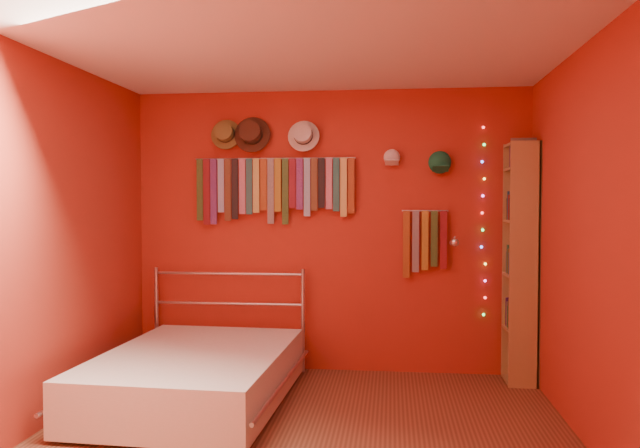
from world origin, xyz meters
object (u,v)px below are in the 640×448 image
at_px(reading_lamp, 454,242).
at_px(bed, 196,375).
at_px(bookshelf, 525,261).
at_px(tie_rack, 272,186).

relative_size(reading_lamp, bed, 0.16).
distance_m(bookshelf, bed, 2.81).
distance_m(tie_rack, bookshelf, 2.26).
xyz_separation_m(bookshelf, bed, (-2.56, -0.84, -0.80)).
distance_m(tie_rack, reading_lamp, 1.66).
height_order(reading_lamp, bookshelf, bookshelf).
xyz_separation_m(tie_rack, bookshelf, (2.17, -0.16, -0.64)).
bearing_deg(reading_lamp, bookshelf, 1.96).
xyz_separation_m(reading_lamp, bookshelf, (0.58, 0.02, -0.16)).
bearing_deg(bed, reading_lamp, 24.92).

